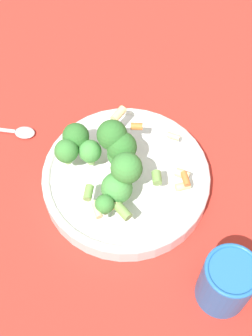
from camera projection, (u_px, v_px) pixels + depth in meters
ground_plane at (126, 184)px, 0.78m from camera, size 3.00×3.00×0.00m
bowl at (126, 178)px, 0.77m from camera, size 0.27×0.27×0.04m
pasta_salad at (110, 157)px, 0.71m from camera, size 0.22×0.21×0.09m
cup at (227, 282)px, 0.64m from camera, size 0.07×0.07×0.10m
spoon at (5, 130)px, 0.84m from camera, size 0.17×0.04×0.01m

